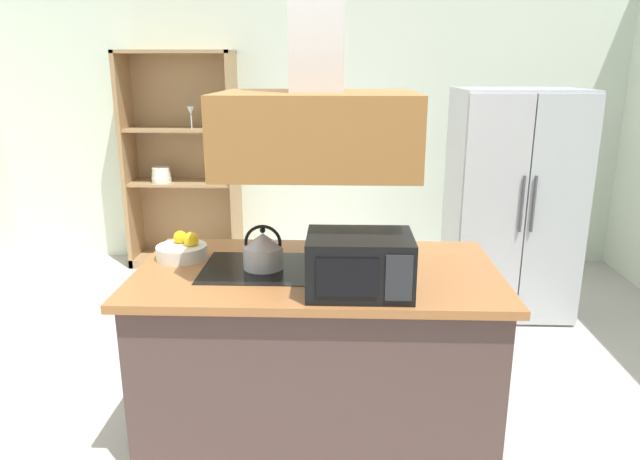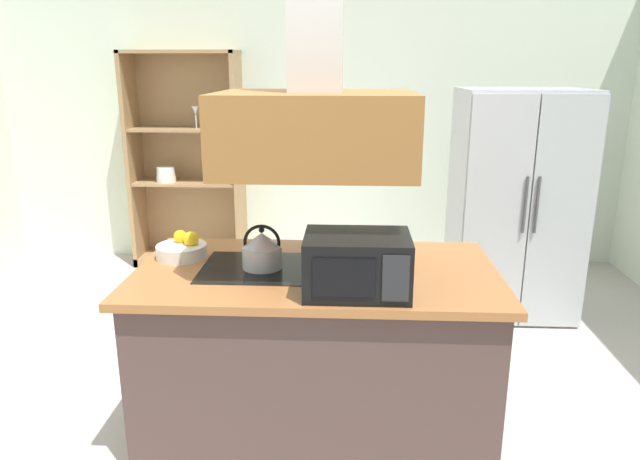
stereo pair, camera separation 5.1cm
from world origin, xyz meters
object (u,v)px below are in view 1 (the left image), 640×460
(fruit_bowl, at_px, (182,250))
(kettle, at_px, (263,250))
(cutting_board, at_px, (379,257))
(microwave, at_px, (359,264))
(dish_cabinet, at_px, (183,172))
(refrigerator, at_px, (511,203))

(fruit_bowl, bearing_deg, kettle, -17.57)
(cutting_board, xyz_separation_m, microwave, (-0.12, -0.46, 0.12))
(dish_cabinet, bearing_deg, kettle, -67.48)
(kettle, xyz_separation_m, microwave, (0.46, -0.29, 0.04))
(dish_cabinet, bearing_deg, fruit_bowl, -75.16)
(cutting_board, height_order, fruit_bowl, fruit_bowl)
(refrigerator, xyz_separation_m, cutting_board, (-1.10, -1.50, 0.06))
(cutting_board, bearing_deg, kettle, -163.87)
(kettle, bearing_deg, cutting_board, 16.13)
(refrigerator, distance_m, dish_cabinet, 2.98)
(refrigerator, xyz_separation_m, microwave, (-1.22, -1.95, 0.18))
(microwave, bearing_deg, dish_cabinet, 117.91)
(refrigerator, relative_size, kettle, 7.75)
(refrigerator, relative_size, cutting_board, 5.02)
(dish_cabinet, relative_size, kettle, 9.07)
(kettle, bearing_deg, refrigerator, 44.74)
(cutting_board, distance_m, microwave, 0.49)
(refrigerator, distance_m, fruit_bowl, 2.61)
(cutting_board, height_order, microwave, microwave)
(kettle, xyz_separation_m, cutting_board, (0.58, 0.17, -0.08))
(refrigerator, bearing_deg, cutting_board, -126.29)
(cutting_board, bearing_deg, dish_cabinet, 123.91)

